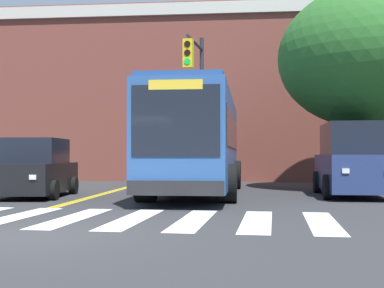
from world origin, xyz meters
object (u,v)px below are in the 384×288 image
at_px(city_bus, 198,141).
at_px(car_navy_far_lane, 352,162).
at_px(car_red_behind_bus, 194,159).
at_px(car_black_near_lane, 36,170).
at_px(traffic_light_overhead, 197,86).
at_px(street_tree_curbside_large, 372,57).

height_order(city_bus, car_navy_far_lane, city_bus).
distance_m(city_bus, car_red_behind_bus, 9.20).
xyz_separation_m(city_bus, car_black_near_lane, (-5.03, -2.10, -0.98)).
bearing_deg(car_navy_far_lane, car_black_near_lane, -172.40).
xyz_separation_m(car_black_near_lane, traffic_light_overhead, (4.86, 3.34, 3.06)).
bearing_deg(city_bus, car_red_behind_bus, 96.65).
height_order(car_black_near_lane, car_red_behind_bus, car_red_behind_bus).
distance_m(city_bus, traffic_light_overhead, 2.43).
xyz_separation_m(car_navy_far_lane, street_tree_curbside_large, (1.30, 2.89, 3.94)).
distance_m(car_red_behind_bus, street_tree_curbside_large, 10.96).
relative_size(traffic_light_overhead, street_tree_curbside_large, 0.62).
bearing_deg(city_bus, street_tree_curbside_large, 18.48).
height_order(car_navy_far_lane, car_red_behind_bus, car_navy_far_lane).
xyz_separation_m(car_red_behind_bus, street_tree_curbside_large, (7.48, -6.97, 3.95)).
xyz_separation_m(car_black_near_lane, car_red_behind_bus, (3.97, 11.21, 0.25)).
relative_size(car_black_near_lane, car_navy_far_lane, 0.85).
bearing_deg(city_bus, car_black_near_lane, -157.35).
relative_size(city_bus, traffic_light_overhead, 1.95).
bearing_deg(city_bus, car_navy_far_lane, -8.31).
xyz_separation_m(car_red_behind_bus, traffic_light_overhead, (0.89, -7.87, 2.81)).
bearing_deg(traffic_light_overhead, car_red_behind_bus, 96.47).
distance_m(city_bus, car_black_near_lane, 5.54).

